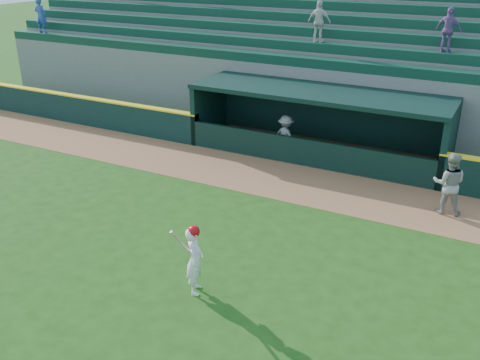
{
  "coord_description": "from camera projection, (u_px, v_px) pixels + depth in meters",
  "views": [
    {
      "loc": [
        6.26,
        -10.28,
        7.12
      ],
      "look_at": [
        0.0,
        1.6,
        1.3
      ],
      "focal_mm": 40.0,
      "sensor_mm": 36.0,
      "label": 1
    }
  ],
  "objects": [
    {
      "name": "dugout",
      "position": [
        320.0,
        118.0,
        19.81
      ],
      "size": [
        9.4,
        2.8,
        2.46
      ],
      "color": "#61615D",
      "rests_on": "ground"
    },
    {
      "name": "dugout_player_front",
      "position": [
        449.0,
        184.0,
        15.34
      ],
      "size": [
        0.99,
        0.82,
        1.86
      ],
      "primitive_type": "imported",
      "rotation": [
        0.0,
        0.0,
        3.28
      ],
      "color": "gray",
      "rests_on": "ground"
    },
    {
      "name": "field_wall_left",
      "position": [
        52.0,
        106.0,
        24.18
      ],
      "size": [
        15.5,
        0.3,
        1.2
      ],
      "primitive_type": "cube",
      "color": "black",
      "rests_on": "ground"
    },
    {
      "name": "batter_at_plate",
      "position": [
        195.0,
        259.0,
        11.77
      ],
      "size": [
        0.63,
        0.8,
        1.68
      ],
      "color": "white",
      "rests_on": "ground"
    },
    {
      "name": "dugout_player_inside",
      "position": [
        286.0,
        136.0,
        19.64
      ],
      "size": [
        1.15,
        0.89,
        1.57
      ],
      "primitive_type": "imported",
      "rotation": [
        0.0,
        0.0,
        2.8
      ],
      "color": "gray",
      "rests_on": "ground"
    },
    {
      "name": "wall_stripe_left",
      "position": [
        50.0,
        92.0,
        23.93
      ],
      "size": [
        15.5,
        0.32,
        0.06
      ],
      "primitive_type": "cube",
      "color": "yellow",
      "rests_on": "field_wall_left"
    },
    {
      "name": "ground",
      "position": [
        211.0,
        248.0,
        13.86
      ],
      "size": [
        120.0,
        120.0,
        0.0
      ],
      "primitive_type": "plane",
      "color": "#1D4611",
      "rests_on": "ground"
    },
    {
      "name": "warning_track",
      "position": [
        286.0,
        181.0,
        17.83
      ],
      "size": [
        40.0,
        3.0,
        0.01
      ],
      "primitive_type": "cube",
      "color": "brown",
      "rests_on": "ground"
    },
    {
      "name": "stands",
      "position": [
        358.0,
        68.0,
        23.12
      ],
      "size": [
        34.5,
        6.25,
        7.6
      ],
      "color": "slate",
      "rests_on": "ground"
    }
  ]
}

